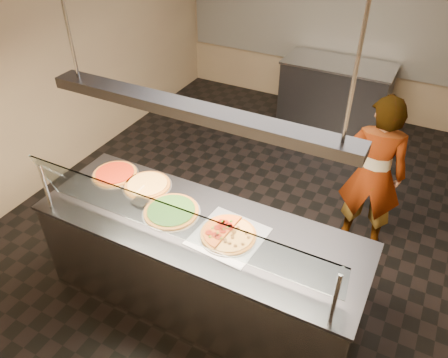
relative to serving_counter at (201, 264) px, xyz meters
The scene contains 18 objects.
ground 1.45m from the serving_counter, 94.34° to the left, with size 5.00×6.00×0.02m, color black.
wall_back 4.49m from the serving_counter, 91.35° to the left, with size 5.00×0.02×3.00m, color tan.
wall_left 3.12m from the serving_counter, 152.47° to the left, with size 0.02×6.00×3.00m, color tan.
tile_band 4.42m from the serving_counter, 91.36° to the left, with size 4.90×0.02×1.20m, color silver.
serving_counter is the anchor object (origin of this frame).
sneeze_guard 0.83m from the serving_counter, 90.00° to the right, with size 2.50×0.18×0.54m.
perforated_tray 0.55m from the serving_counter, ahead, with size 0.55×0.55×0.01m.
half_pizza_pepperoni 0.53m from the serving_counter, ahead, with size 0.25×0.44×0.05m.
half_pizza_sausage 0.62m from the serving_counter, ahead, with size 0.25×0.44×0.04m.
pizza_spinach 0.55m from the serving_counter, behind, with size 0.48×0.48×0.03m.
pizza_cheese 0.85m from the serving_counter, 161.23° to the left, with size 0.44×0.44×0.03m.
pizza_tomato 1.16m from the serving_counter, 167.52° to the left, with size 0.43×0.43×0.03m.
pizza_spatula 0.80m from the serving_counter, behind, with size 0.17×0.23×0.02m.
prep_table 3.91m from the serving_counter, 89.01° to the left, with size 1.59×0.74×0.93m.
worker 1.88m from the serving_counter, 53.94° to the left, with size 0.61×0.40×1.68m, color #37353F.
heat_lamp_housing 1.48m from the serving_counter, ahead, with size 2.30×0.18×0.08m, color #404046.
lamp_rod_left 2.26m from the serving_counter, behind, with size 0.02×0.02×1.01m, color #B7B7BC.
lamp_rod_right 2.26m from the serving_counter, ahead, with size 0.02×0.02×1.01m, color #B7B7BC.
Camera 1 is at (1.49, -3.58, 3.31)m, focal length 35.00 mm.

